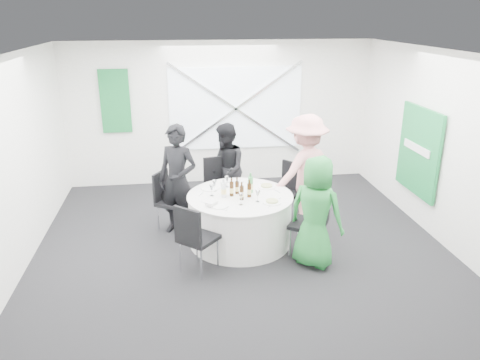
{
  "coord_description": "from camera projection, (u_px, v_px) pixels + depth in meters",
  "views": [
    {
      "loc": [
        -0.89,
        -6.11,
        3.3
      ],
      "look_at": [
        0.0,
        0.2,
        1.0
      ],
      "focal_mm": 35.0,
      "sensor_mm": 36.0,
      "label": 1
    }
  ],
  "objects": [
    {
      "name": "floor",
      "position": [
        242.0,
        248.0,
        6.93
      ],
      "size": [
        6.0,
        6.0,
        0.0
      ],
      "primitive_type": "plane",
      "color": "black",
      "rests_on": "ground"
    },
    {
      "name": "ceiling",
      "position": [
        242.0,
        53.0,
        5.98
      ],
      "size": [
        6.0,
        6.0,
        0.0
      ],
      "primitive_type": "plane",
      "rotation": [
        3.14,
        0.0,
        0.0
      ],
      "color": "white",
      "rests_on": "wall_back"
    },
    {
      "name": "wall_back",
      "position": [
        220.0,
        113.0,
        9.25
      ],
      "size": [
        6.0,
        0.0,
        6.0
      ],
      "primitive_type": "plane",
      "rotation": [
        1.57,
        0.0,
        0.0
      ],
      "color": "white",
      "rests_on": "floor"
    },
    {
      "name": "wall_front",
      "position": [
        297.0,
        269.0,
        3.66
      ],
      "size": [
        6.0,
        0.0,
        6.0
      ],
      "primitive_type": "plane",
      "rotation": [
        -1.57,
        0.0,
        0.0
      ],
      "color": "white",
      "rests_on": "floor"
    },
    {
      "name": "wall_left",
      "position": [
        13.0,
        167.0,
        6.06
      ],
      "size": [
        0.0,
        6.0,
        6.0
      ],
      "primitive_type": "plane",
      "rotation": [
        1.57,
        0.0,
        1.57
      ],
      "color": "white",
      "rests_on": "floor"
    },
    {
      "name": "wall_right",
      "position": [
        444.0,
        149.0,
        6.84
      ],
      "size": [
        0.0,
        6.0,
        6.0
      ],
      "primitive_type": "plane",
      "rotation": [
        1.57,
        0.0,
        -1.57
      ],
      "color": "white",
      "rests_on": "floor"
    },
    {
      "name": "window_panel",
      "position": [
        236.0,
        108.0,
        9.21
      ],
      "size": [
        2.6,
        0.03,
        1.6
      ],
      "primitive_type": "cube",
      "color": "white",
      "rests_on": "wall_back"
    },
    {
      "name": "window_brace_a",
      "position": [
        236.0,
        109.0,
        9.18
      ],
      "size": [
        2.63,
        0.05,
        1.84
      ],
      "primitive_type": "cube",
      "rotation": [
        0.0,
        0.97,
        0.0
      ],
      "color": "silver",
      "rests_on": "window_panel"
    },
    {
      "name": "window_brace_b",
      "position": [
        236.0,
        109.0,
        9.18
      ],
      "size": [
        2.63,
        0.05,
        1.84
      ],
      "primitive_type": "cube",
      "rotation": [
        0.0,
        -0.97,
        0.0
      ],
      "color": "silver",
      "rests_on": "window_panel"
    },
    {
      "name": "green_banner",
      "position": [
        115.0,
        101.0,
        8.84
      ],
      "size": [
        0.55,
        0.04,
        1.2
      ],
      "primitive_type": "cube",
      "color": "#166F39",
      "rests_on": "wall_back"
    },
    {
      "name": "green_sign",
      "position": [
        419.0,
        151.0,
        7.46
      ],
      "size": [
        0.05,
        1.2,
        1.4
      ],
      "primitive_type": "cube",
      "color": "#17823D",
      "rests_on": "wall_right"
    },
    {
      "name": "banquet_table",
      "position": [
        240.0,
        219.0,
        6.98
      ],
      "size": [
        1.56,
        1.56,
        0.76
      ],
      "color": "silver",
      "rests_on": "floor"
    },
    {
      "name": "chair_back",
      "position": [
        218.0,
        182.0,
        7.91
      ],
      "size": [
        0.53,
        0.54,
        0.99
      ],
      "rotation": [
        0.0,
        0.0,
        0.2
      ],
      "color": "black",
      "rests_on": "floor"
    },
    {
      "name": "chair_back_left",
      "position": [
        168.0,
        196.0,
        7.38
      ],
      "size": [
        0.59,
        0.59,
        0.95
      ],
      "rotation": [
        0.0,
        0.0,
        1.03
      ],
      "color": "black",
      "rests_on": "floor"
    },
    {
      "name": "chair_back_right",
      "position": [
        288.0,
        187.0,
        7.69
      ],
      "size": [
        0.63,
        0.63,
        0.98
      ],
      "rotation": [
        0.0,
        0.0,
        -0.9
      ],
      "color": "black",
      "rests_on": "floor"
    },
    {
      "name": "chair_front_right",
      "position": [
        315.0,
        219.0,
        6.46
      ],
      "size": [
        0.65,
        0.64,
        1.02
      ],
      "rotation": [
        0.0,
        0.0,
        4.14
      ],
      "color": "black",
      "rests_on": "floor"
    },
    {
      "name": "chair_front_left",
      "position": [
        194.0,
        234.0,
        6.07
      ],
      "size": [
        0.63,
        0.63,
        0.98
      ],
      "rotation": [
        0.0,
        0.0,
        2.41
      ],
      "color": "black",
      "rests_on": "floor"
    },
    {
      "name": "person_man_back_left",
      "position": [
        178.0,
        180.0,
        7.14
      ],
      "size": [
        0.75,
        0.66,
        1.74
      ],
      "primitive_type": "imported",
      "rotation": [
        0.0,
        0.0,
        -0.49
      ],
      "color": "black",
      "rests_on": "floor"
    },
    {
      "name": "person_man_back",
      "position": [
        226.0,
        169.0,
        7.9
      ],
      "size": [
        0.47,
        0.79,
        1.57
      ],
      "primitive_type": "imported",
      "rotation": [
        0.0,
        0.0,
        -1.5
      ],
      "color": "black",
      "rests_on": "floor"
    },
    {
      "name": "person_woman_pink",
      "position": [
        305.0,
        171.0,
        7.44
      ],
      "size": [
        1.3,
        0.99,
        1.82
      ],
      "primitive_type": "imported",
      "rotation": [
        0.0,
        0.0,
        -2.71
      ],
      "color": "pink",
      "rests_on": "floor"
    },
    {
      "name": "person_woman_green",
      "position": [
        316.0,
        212.0,
        6.24
      ],
      "size": [
        0.9,
        0.87,
        1.55
      ],
      "primitive_type": "imported",
      "rotation": [
        0.0,
        0.0,
        2.43
      ],
      "color": "#248437",
      "rests_on": "floor"
    },
    {
      "name": "plate_back",
      "position": [
        236.0,
        181.0,
        7.42
      ],
      "size": [
        0.26,
        0.26,
        0.01
      ],
      "color": "white",
      "rests_on": "banquet_table"
    },
    {
      "name": "plate_back_left",
      "position": [
        210.0,
        188.0,
        7.11
      ],
      "size": [
        0.28,
        0.28,
        0.01
      ],
      "color": "white",
      "rests_on": "banquet_table"
    },
    {
      "name": "plate_back_right",
      "position": [
        267.0,
        186.0,
        7.17
      ],
      "size": [
        0.27,
        0.27,
        0.04
      ],
      "color": "white",
      "rests_on": "banquet_table"
    },
    {
      "name": "plate_front_right",
      "position": [
        272.0,
        202.0,
        6.59
      ],
      "size": [
        0.26,
        0.26,
        0.04
      ],
      "color": "white",
      "rests_on": "banquet_table"
    },
    {
      "name": "plate_front_left",
      "position": [
        220.0,
        206.0,
        6.47
      ],
      "size": [
        0.24,
        0.24,
        0.01
      ],
      "color": "white",
      "rests_on": "banquet_table"
    },
    {
      "name": "napkin",
      "position": [
        212.0,
        203.0,
        6.48
      ],
      "size": [
        0.19,
        0.19,
        0.05
      ],
      "primitive_type": "cube",
      "rotation": [
        0.0,
        0.0,
        0.84
      ],
      "color": "silver",
      "rests_on": "plate_front_left"
    },
    {
      "name": "beer_bottle_a",
      "position": [
        232.0,
        189.0,
        6.8
      ],
      "size": [
        0.06,
        0.06,
        0.28
      ],
      "color": "#3A200A",
      "rests_on": "banquet_table"
    },
    {
      "name": "beer_bottle_b",
      "position": [
        237.0,
        188.0,
        6.89
      ],
      "size": [
        0.06,
        0.06,
        0.25
      ],
      "color": "#3A200A",
      "rests_on": "banquet_table"
    },
    {
      "name": "beer_bottle_c",
      "position": [
        249.0,
        190.0,
        6.77
      ],
      "size": [
        0.06,
        0.06,
        0.27
      ],
      "color": "#3A200A",
      "rests_on": "banquet_table"
    },
    {
      "name": "beer_bottle_d",
      "position": [
        242.0,
        193.0,
        6.67
      ],
      "size": [
        0.06,
        0.06,
        0.27
      ],
      "color": "#3A200A",
      "rests_on": "banquet_table"
    },
    {
      "name": "green_water_bottle",
      "position": [
        250.0,
        185.0,
        6.92
      ],
      "size": [
        0.08,
        0.08,
        0.31
      ],
      "color": "green",
      "rests_on": "banquet_table"
    },
    {
      "name": "clear_water_bottle",
      "position": [
        224.0,
        190.0,
        6.76
      ],
      "size": [
        0.08,
        0.08,
        0.28
      ],
      "color": "silver",
      "rests_on": "banquet_table"
    },
    {
      "name": "wine_glass_a",
      "position": [
        214.0,
        183.0,
        6.98
      ],
      "size": [
        0.07,
        0.07,
        0.17
      ],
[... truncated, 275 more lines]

